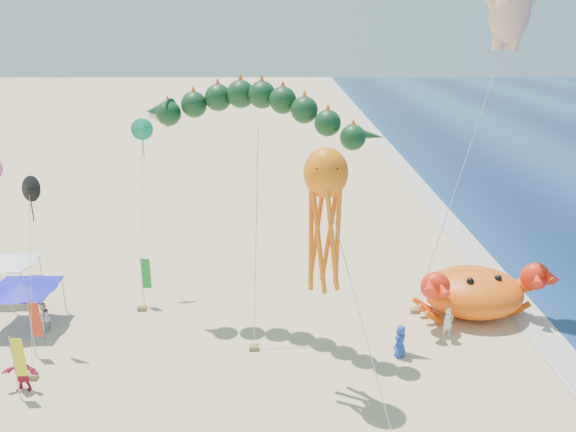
% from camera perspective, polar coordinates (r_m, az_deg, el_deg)
% --- Properties ---
extents(ground, '(320.00, 320.00, 0.00)m').
position_cam_1_polar(ground, '(30.76, 3.85, -12.76)').
color(ground, '#D1B784').
rests_on(ground, ground).
extents(foam_strip, '(320.00, 320.00, 0.00)m').
position_cam_1_polar(foam_strip, '(33.80, 25.03, -11.54)').
color(foam_strip, silver).
rests_on(foam_strip, ground).
extents(crab_inflatable, '(7.73, 5.76, 3.39)m').
position_cam_1_polar(crab_inflatable, '(34.52, 18.38, -7.22)').
color(crab_inflatable, '#FF5A0D').
rests_on(crab_inflatable, ground).
extents(dragon_kite, '(12.41, 6.04, 12.99)m').
position_cam_1_polar(dragon_kite, '(28.89, -3.44, 9.91)').
color(dragon_kite, black).
rests_on(dragon_kite, ground).
extents(cherub_kite, '(5.72, 3.37, 19.53)m').
position_cam_1_polar(cherub_kite, '(33.93, 21.74, 19.57)').
color(cherub_kite, '#F6B096').
rests_on(cherub_kite, ground).
extents(octopus_kite, '(3.88, 6.36, 11.32)m').
position_cam_1_polar(octopus_kite, '(24.01, 3.80, 0.69)').
color(octopus_kite, orange).
rests_on(octopus_kite, ground).
extents(canopy_blue, '(3.69, 3.69, 2.71)m').
position_cam_1_polar(canopy_blue, '(34.48, -25.40, -6.43)').
color(canopy_blue, gray).
rests_on(canopy_blue, ground).
extents(canopy_white, '(3.18, 3.18, 2.71)m').
position_cam_1_polar(canopy_white, '(38.51, -26.59, -4.03)').
color(canopy_white, gray).
rests_on(canopy_white, ground).
extents(feather_flags, '(9.48, 8.91, 3.20)m').
position_cam_1_polar(feather_flags, '(32.30, -23.32, -8.68)').
color(feather_flags, gray).
rests_on(feather_flags, ground).
extents(beachgoers, '(27.62, 8.31, 1.84)m').
position_cam_1_polar(beachgoers, '(31.41, -19.88, -11.34)').
color(beachgoers, '#AE1B3E').
rests_on(beachgoers, ground).
extents(small_kites, '(9.40, 10.22, 10.88)m').
position_cam_1_polar(small_kites, '(33.37, -22.32, 3.54)').
color(small_kites, '#0D9364').
rests_on(small_kites, ground).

